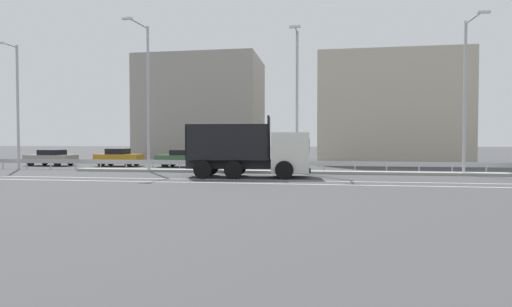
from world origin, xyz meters
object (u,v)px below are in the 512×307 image
Objects in this scene: parked_car_2 at (186,158)px; parked_car_1 at (119,157)px; street_lamp_3 at (466,89)px; parked_car_3 at (247,159)px; dump_truck at (264,155)px; street_lamp_1 at (147,91)px; parked_car_0 at (51,158)px; street_lamp_0 at (17,102)px; median_road_sign at (219,155)px; street_lamp_2 at (297,95)px.

parked_car_1 is at bearing -92.38° from parked_car_2.
parked_car_3 is at bearing 160.40° from street_lamp_3.
street_lamp_1 reaches higher than dump_truck.
parked_car_3 is at bearing 83.60° from parked_car_1.
parked_car_1 is (6.13, 0.49, 0.05)m from parked_car_0.
parked_car_0 is (-0.87, 4.97, -4.39)m from street_lamp_0.
median_road_sign is 6.83m from parked_car_2.
street_lamp_1 is at bearing -9.81° from parked_car_2.
median_road_sign is 0.56× the size of parked_car_1.
parked_car_0 is at bearing -117.86° from dump_truck.
parked_car_1 is at bearing -83.02° from parked_car_0.
street_lamp_0 is at bearing -72.09° from parked_car_3.
street_lamp_1 is 13.40m from parked_car_0.
street_lamp_3 reaches higher than parked_car_0.
street_lamp_0 is 1.95× the size of parked_car_2.
median_road_sign is 0.24× the size of street_lamp_0.
median_road_sign reaches higher than parked_car_3.
parked_car_0 is 1.00× the size of parked_car_3.
street_lamp_2 is 0.98× the size of street_lamp_3.
median_road_sign is at bearing -10.36° from parked_car_3.
parked_car_0 is 17.48m from parked_car_3.
street_lamp_3 is (31.37, -0.19, 0.24)m from street_lamp_0.
parked_car_0 is 0.90× the size of parked_car_2.
parked_car_2 is at bearing 150.98° from street_lamp_2.
parked_car_1 is at bearing -127.63° from dump_truck.
street_lamp_2 reaches higher than parked_car_2.
street_lamp_0 reaches higher than parked_car_0.
median_road_sign is at bearing 38.00° from parked_car_2.
parked_car_2 is at bearing -86.13° from parked_car_0.
median_road_sign is 0.51× the size of parked_car_3.
parked_car_2 is at bearing 164.73° from street_lamp_3.
parked_car_1 is (5.27, 5.46, -4.34)m from street_lamp_0.
street_lamp_1 is at bearing -112.43° from parked_car_0.
parked_car_0 is at bearing -89.83° from parked_car_1.
dump_truck is 0.72× the size of street_lamp_1.
parked_car_0 is at bearing 155.14° from street_lamp_1.
street_lamp_0 is 17.92m from parked_car_3.
parked_car_1 is 6.07m from parked_car_2.
street_lamp_1 is 2.14× the size of parked_car_2.
parked_car_3 is (6.18, 5.33, -4.99)m from street_lamp_1.
parked_car_2 reaches higher than parked_car_3.
street_lamp_2 is at bearing -0.09° from street_lamp_0.
parked_car_1 is at bearing 167.78° from street_lamp_3.
street_lamp_2 reaches higher than street_lamp_0.
dump_truck is 1.72× the size of parked_car_0.
dump_truck reaches higher than median_road_sign.
street_lamp_2 is (10.47, 0.23, -0.47)m from street_lamp_1.
street_lamp_2 is 2.41× the size of parked_car_1.
median_road_sign reaches higher than parked_car_0.
street_lamp_2 is at bearing 146.04° from dump_truck.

